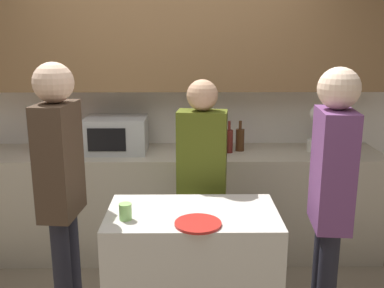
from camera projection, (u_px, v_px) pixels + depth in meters
back_wall at (172, 78)px, 3.98m from camera, size 6.40×0.40×2.70m
back_counter at (172, 203)px, 3.98m from camera, size 3.60×0.62×0.93m
kitchen_island at (192, 280)px, 2.76m from camera, size 1.01×0.58×0.91m
microwave at (116, 135)px, 3.85m from camera, size 0.52×0.39×0.30m
toaster at (58, 141)px, 3.86m from camera, size 0.26×0.16×0.18m
potted_plant at (316, 129)px, 3.86m from camera, size 0.14×0.14×0.39m
bottle_0 at (220, 145)px, 3.77m from camera, size 0.08×0.08×0.22m
bottle_1 at (229, 141)px, 3.83m from camera, size 0.07×0.07×0.27m
bottle_2 at (240, 139)px, 3.89m from camera, size 0.08×0.08×0.26m
plate_on_island at (198, 224)px, 2.47m from camera, size 0.26×0.26×0.01m
cup_0 at (125, 212)px, 2.53m from camera, size 0.07×0.07×0.09m
person_left at (331, 191)px, 2.55m from camera, size 0.23×0.36×1.76m
person_center at (202, 173)px, 3.17m from camera, size 0.36×0.23×1.63m
person_right at (61, 182)px, 2.68m from camera, size 0.23×0.36×1.78m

